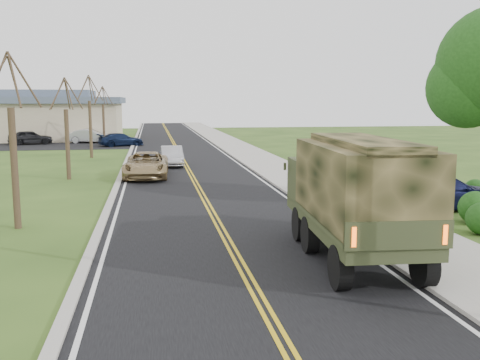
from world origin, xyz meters
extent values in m
plane|color=#2B4416|center=(0.00, 0.00, 0.00)|extent=(160.00, 160.00, 0.00)
cube|color=black|center=(0.00, 40.00, 0.01)|extent=(8.00, 120.00, 0.01)
cube|color=#9E998E|center=(4.15, 40.00, 0.06)|extent=(0.30, 120.00, 0.12)
cube|color=#9E998E|center=(5.90, 40.00, 0.05)|extent=(3.20, 120.00, 0.10)
cube|color=#9E998E|center=(-4.15, 40.00, 0.05)|extent=(0.30, 120.00, 0.10)
sphere|color=#1A4313|center=(10.20, 10.50, 4.95)|extent=(3.24, 3.24, 3.24)
cylinder|color=#38281C|center=(-7.00, 10.00, 2.10)|extent=(0.24, 0.24, 4.20)
cylinder|color=#38281C|center=(-6.52, 10.13, 5.13)|extent=(1.01, 0.33, 1.90)
cylinder|color=#38281C|center=(-6.97, 10.62, 5.05)|extent=(0.13, 1.29, 1.74)
cylinder|color=#38281C|center=(-6.73, 9.59, 5.13)|extent=(0.58, 0.90, 1.90)
cylinder|color=#38281C|center=(-7.00, 22.00, 1.98)|extent=(0.24, 0.24, 3.96)
cylinder|color=#38281C|center=(-6.55, 22.12, 4.83)|extent=(0.96, 0.32, 1.79)
cylinder|color=#38281C|center=(-6.97, 22.58, 4.76)|extent=(0.12, 1.22, 1.65)
cylinder|color=#38281C|center=(-7.43, 22.17, 4.83)|extent=(0.93, 0.41, 1.79)
cylinder|color=#38281C|center=(-7.37, 21.55, 4.76)|extent=(0.75, 0.99, 1.67)
cylinder|color=#38281C|center=(-6.75, 21.61, 4.83)|extent=(0.55, 0.85, 1.80)
cylinder|color=#38281C|center=(-7.00, 34.00, 2.22)|extent=(0.24, 0.24, 4.44)
cylinder|color=#38281C|center=(-6.50, 34.13, 5.42)|extent=(1.07, 0.35, 2.00)
cylinder|color=#38281C|center=(-6.97, 34.65, 5.34)|extent=(0.13, 1.36, 1.84)
cylinder|color=#38281C|center=(-7.49, 34.19, 5.42)|extent=(1.03, 0.46, 2.00)
cylinder|color=#38281C|center=(-7.41, 33.49, 5.34)|extent=(0.83, 1.10, 1.87)
cylinder|color=#38281C|center=(-6.72, 33.56, 5.42)|extent=(0.61, 0.95, 2.01)
cylinder|color=#38281C|center=(-7.00, 46.00, 2.04)|extent=(0.24, 0.24, 4.08)
cylinder|color=#38281C|center=(-6.54, 46.12, 4.98)|extent=(0.99, 0.33, 1.84)
cylinder|color=#38281C|center=(-6.97, 46.60, 4.91)|extent=(0.13, 1.25, 1.69)
cylinder|color=#38281C|center=(-7.45, 46.17, 4.98)|extent=(0.95, 0.42, 1.85)
cylinder|color=#38281C|center=(-7.38, 45.53, 4.91)|extent=(0.77, 1.02, 1.72)
cylinder|color=#38281C|center=(-6.74, 45.60, 4.98)|extent=(0.57, 0.88, 1.85)
cube|color=tan|center=(-16.00, 56.00, 2.10)|extent=(20.00, 12.00, 4.20)
cube|color=#475466|center=(-16.00, 56.00, 4.50)|extent=(21.00, 13.00, 0.70)
cube|color=#475466|center=(-16.00, 56.00, 5.20)|extent=(14.00, 8.00, 0.90)
cube|color=black|center=(-10.00, 46.00, 0.01)|extent=(18.00, 10.00, 0.02)
cylinder|color=black|center=(2.01, 2.27, 0.54)|extent=(0.41, 1.10, 1.08)
cylinder|color=black|center=(4.06, 2.14, 0.54)|extent=(0.41, 1.10, 1.08)
cylinder|color=black|center=(2.21, 5.40, 0.54)|extent=(0.41, 1.10, 1.08)
cylinder|color=black|center=(4.26, 5.26, 0.54)|extent=(0.41, 1.10, 1.08)
cylinder|color=black|center=(2.30, 6.76, 0.54)|extent=(0.41, 1.10, 1.08)
cylinder|color=black|center=(4.35, 6.63, 0.54)|extent=(0.41, 1.10, 1.08)
cube|color=#343C20|center=(3.20, 4.74, 1.03)|extent=(2.79, 6.99, 0.34)
cube|color=#343C20|center=(3.36, 7.24, 1.86)|extent=(2.47, 2.01, 1.37)
cube|color=black|center=(3.42, 8.12, 2.06)|extent=(2.16, 0.22, 0.69)
cube|color=#343C20|center=(3.15, 3.91, 1.27)|extent=(2.78, 5.34, 0.15)
cube|color=black|center=(3.15, 3.91, 2.30)|extent=(2.78, 5.34, 1.96)
cube|color=black|center=(3.15, 3.91, 3.33)|extent=(1.90, 5.28, 0.24)
cube|color=#343C20|center=(2.98, 1.32, 1.52)|extent=(2.45, 0.28, 0.64)
cube|color=#FF590C|center=(1.95, 1.33, 1.52)|extent=(0.10, 0.05, 0.44)
cube|color=#FF590C|center=(4.00, 1.20, 1.52)|extent=(0.10, 0.05, 0.44)
imported|color=#9A8257|center=(-2.64, 22.01, 0.74)|extent=(2.70, 5.43, 1.48)
imported|color=#B6B7BC|center=(-0.96, 27.44, 0.67)|extent=(1.49, 4.11, 1.35)
imported|color=#0E1234|center=(9.50, 10.64, 0.71)|extent=(4.92, 2.07, 1.42)
imported|color=black|center=(-14.53, 48.04, 0.74)|extent=(4.64, 2.89, 1.47)
imported|color=#AAABAF|center=(-8.74, 49.12, 0.74)|extent=(4.66, 2.16, 1.48)
imported|color=black|center=(-5.28, 44.61, 0.64)|extent=(4.78, 3.28, 1.29)
camera|label=1|loc=(-2.31, -9.31, 4.42)|focal=40.00mm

